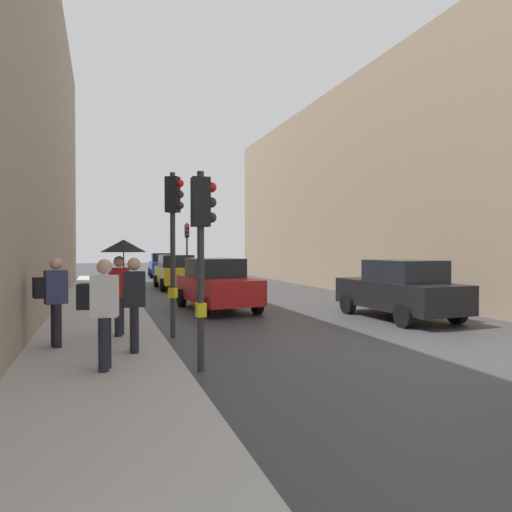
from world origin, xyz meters
The scene contains 14 objects.
ground_plane centered at (0.00, 0.00, 0.00)m, with size 120.00×120.00×0.00m, color #38383A.
sidewalk_kerb centered at (-6.22, 6.00, 0.08)m, with size 2.72×40.00×0.16m, color #A8A5A0.
building_facade_right centered at (10.86, 11.77, 5.07)m, with size 12.00×29.20×10.15m, color gray.
traffic_light_near_left centered at (-4.54, -0.05, 2.36)m, with size 0.43×0.24×3.41m.
traffic_light_far_median centered at (-0.95, 20.46, 2.58)m, with size 0.25×0.44×3.74m.
traffic_light_near_right centered at (-4.54, 3.00, 2.68)m, with size 0.44×0.38×3.89m.
car_yellow_taxi centered at (-2.40, 15.72, 0.88)m, with size 2.02×4.20×1.76m.
car_red_sedan centered at (-2.43, 7.16, 0.88)m, with size 2.26×4.32×1.76m.
car_blue_van centered at (-1.79, 25.63, 0.88)m, with size 2.20×4.29×1.76m.
car_dark_suv centered at (2.26, 3.46, 0.88)m, with size 2.09×4.24×1.76m.
pedestrian_with_umbrella centered at (-5.72, 2.76, 1.84)m, with size 1.00×1.00×2.14m.
pedestrian_with_grey_backpack centered at (-7.05, 2.02, 1.16)m, with size 0.65×0.43×1.77m.
pedestrian_with_black_backpack centered at (-6.16, -0.04, 1.16)m, with size 0.64×0.40×1.77m.
pedestrian_in_dark_coat centered at (-5.59, 1.06, 1.13)m, with size 0.41×0.36×1.77m.
Camera 1 is at (-6.18, -7.42, 2.10)m, focal length 30.78 mm.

